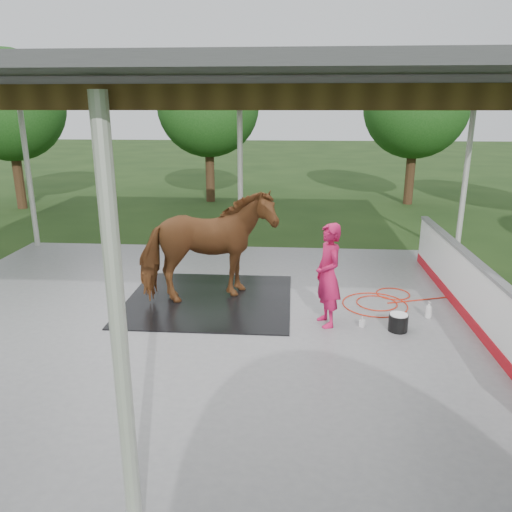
# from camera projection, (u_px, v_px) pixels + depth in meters

# --- Properties ---
(ground) EXTENTS (100.00, 100.00, 0.00)m
(ground) POSITION_uv_depth(u_px,v_px,m) (215.00, 324.00, 9.04)
(ground) COLOR #1E3814
(concrete_slab) EXTENTS (12.00, 10.00, 0.05)m
(concrete_slab) POSITION_uv_depth(u_px,v_px,m) (215.00, 322.00, 9.03)
(concrete_slab) COLOR slate
(concrete_slab) RESTS_ON ground
(pavilion_structure) EXTENTS (12.60, 10.60, 4.05)m
(pavilion_structure) POSITION_uv_depth(u_px,v_px,m) (209.00, 94.00, 7.89)
(pavilion_structure) COLOR beige
(pavilion_structure) RESTS_ON ground
(dasher_board) EXTENTS (0.16, 8.00, 1.15)m
(dasher_board) POSITION_uv_depth(u_px,v_px,m) (479.00, 300.00, 8.55)
(dasher_board) COLOR #B20E19
(dasher_board) RESTS_ON concrete_slab
(tree_belt) EXTENTS (28.00, 28.00, 5.80)m
(tree_belt) POSITION_uv_depth(u_px,v_px,m) (234.00, 106.00, 8.78)
(tree_belt) COLOR #382314
(tree_belt) RESTS_ON ground
(rubber_mat) EXTENTS (3.25, 3.05, 0.02)m
(rubber_mat) POSITION_uv_depth(u_px,v_px,m) (209.00, 300.00, 9.99)
(rubber_mat) COLOR black
(rubber_mat) RESTS_ON concrete_slab
(horse) EXTENTS (2.83, 2.10, 2.17)m
(horse) POSITION_uv_depth(u_px,v_px,m) (208.00, 247.00, 9.68)
(horse) COLOR brown
(horse) RESTS_ON rubber_mat
(handler) EXTENTS (0.63, 0.77, 1.84)m
(handler) POSITION_uv_depth(u_px,v_px,m) (328.00, 275.00, 8.65)
(handler) COLOR #C0144B
(handler) RESTS_ON concrete_slab
(wash_bucket) EXTENTS (0.33, 0.33, 0.31)m
(wash_bucket) POSITION_uv_depth(u_px,v_px,m) (398.00, 322.00, 8.61)
(wash_bucket) COLOR black
(wash_bucket) RESTS_ON concrete_slab
(soap_bottle_a) EXTENTS (0.15, 0.15, 0.32)m
(soap_bottle_a) POSITION_uv_depth(u_px,v_px,m) (429.00, 310.00, 9.12)
(soap_bottle_a) COLOR silver
(soap_bottle_a) RESTS_ON concrete_slab
(soap_bottle_b) EXTENTS (0.12, 0.12, 0.19)m
(soap_bottle_b) POSITION_uv_depth(u_px,v_px,m) (362.00, 322.00, 8.77)
(soap_bottle_b) COLOR #338CD8
(soap_bottle_b) RESTS_ON concrete_slab
(hose_coil) EXTENTS (2.31, 1.59, 0.02)m
(hose_coil) POSITION_uv_depth(u_px,v_px,m) (379.00, 302.00, 9.87)
(hose_coil) COLOR red
(hose_coil) RESTS_ON concrete_slab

